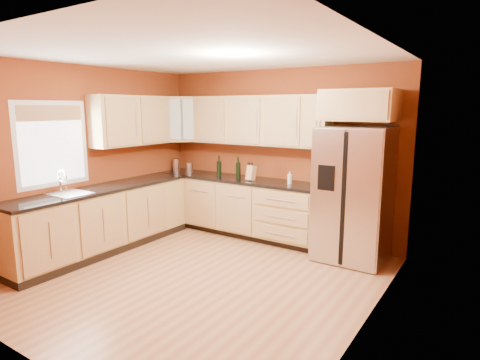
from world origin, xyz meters
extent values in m
plane|color=#9E5F3D|center=(0.00, 0.00, 0.00)|extent=(4.00, 4.00, 0.00)
plane|color=white|center=(0.00, 0.00, 2.60)|extent=(4.00, 4.00, 0.00)
cube|color=maroon|center=(0.00, 2.00, 1.30)|extent=(4.00, 0.04, 2.60)
cube|color=maroon|center=(0.00, -2.00, 1.30)|extent=(4.00, 0.04, 2.60)
cube|color=maroon|center=(-2.00, 0.00, 1.30)|extent=(0.04, 4.00, 2.60)
cube|color=maroon|center=(2.00, 0.00, 1.30)|extent=(0.04, 4.00, 2.60)
cube|color=tan|center=(-0.55, 1.70, 0.44)|extent=(2.90, 0.60, 0.88)
cube|color=tan|center=(-1.70, 0.00, 0.44)|extent=(0.60, 2.80, 0.88)
cube|color=black|center=(-0.55, 1.69, 0.90)|extent=(2.90, 0.62, 0.04)
cube|color=black|center=(-1.69, 0.00, 0.90)|extent=(0.62, 2.80, 0.04)
cube|color=tan|center=(-0.25, 1.83, 1.83)|extent=(2.30, 0.33, 0.75)
cube|color=tan|center=(-1.83, 0.72, 1.83)|extent=(0.33, 1.35, 0.75)
cube|color=tan|center=(-1.67, 1.67, 1.83)|extent=(0.67, 0.67, 0.75)
cube|color=tan|center=(1.35, 1.70, 2.05)|extent=(0.92, 0.60, 0.40)
cube|color=silver|center=(1.35, 1.62, 0.89)|extent=(0.90, 0.75, 1.78)
cube|color=white|center=(-1.98, -0.50, 1.55)|extent=(0.03, 0.90, 1.00)
cylinder|color=silver|center=(-1.85, 1.72, 1.03)|extent=(0.14, 0.14, 0.21)
cylinder|color=silver|center=(-1.49, 1.65, 1.01)|extent=(0.14, 0.14, 0.17)
cube|color=tan|center=(-0.24, 1.63, 1.03)|extent=(0.13, 0.12, 0.23)
cylinder|color=silver|center=(0.39, 1.68, 1.01)|extent=(0.07, 0.07, 0.18)
camera|label=1|loc=(2.94, -3.53, 2.02)|focal=30.00mm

